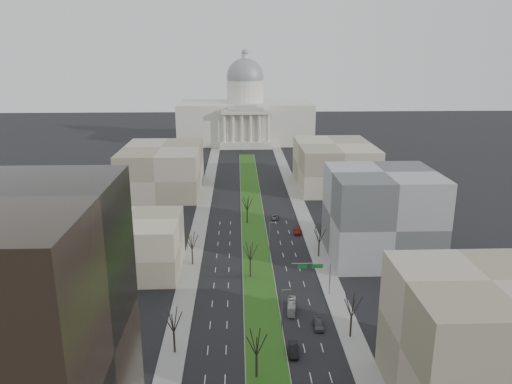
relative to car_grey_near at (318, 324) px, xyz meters
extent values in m
plane|color=black|center=(-11.37, 64.25, -0.84)|extent=(600.00, 600.00, 0.00)
cube|color=#999993|center=(-11.37, 63.25, -0.77)|extent=(8.00, 222.00, 0.15)
cube|color=#184512|center=(-11.37, 63.25, -0.67)|extent=(7.70, 221.70, 0.06)
cube|color=gray|center=(-28.87, 39.25, -0.77)|extent=(5.00, 330.00, 0.15)
cube|color=gray|center=(6.13, 39.25, -0.77)|extent=(5.00, 330.00, 0.15)
cube|color=beige|center=(-11.37, 214.25, 11.16)|extent=(80.00, 40.00, 24.00)
cube|color=beige|center=(-11.37, 191.25, 1.16)|extent=(30.00, 6.00, 4.00)
cube|color=beige|center=(-11.37, 191.25, 20.16)|extent=(28.00, 5.00, 2.50)
cube|color=beige|center=(-11.37, 191.25, 22.16)|extent=(20.00, 5.00, 1.80)
cube|color=beige|center=(-11.37, 191.25, 23.76)|extent=(12.00, 5.00, 1.60)
cylinder|color=beige|center=(-11.37, 214.25, 29.16)|extent=(22.00, 22.00, 14.00)
sphere|color=gray|center=(-11.37, 214.25, 38.16)|extent=(22.00, 22.00, 22.00)
cylinder|color=beige|center=(-11.37, 214.25, 49.16)|extent=(4.00, 4.00, 4.00)
sphere|color=gray|center=(-11.37, 214.25, 52.16)|extent=(4.00, 4.00, 4.00)
cylinder|color=beige|center=(-23.87, 191.25, 11.16)|extent=(2.00, 2.00, 16.00)
cylinder|color=beige|center=(-18.87, 191.25, 11.16)|extent=(2.00, 2.00, 16.00)
cylinder|color=beige|center=(-13.87, 191.25, 11.16)|extent=(2.00, 2.00, 16.00)
cylinder|color=beige|center=(-8.87, 191.25, 11.16)|extent=(2.00, 2.00, 16.00)
cylinder|color=beige|center=(-3.87, 191.25, 11.16)|extent=(2.00, 2.00, 16.00)
cylinder|color=beige|center=(1.13, 191.25, 11.16)|extent=(2.00, 2.00, 16.00)
cube|color=gray|center=(-44.37, 29.25, 6.16)|extent=(26.00, 22.00, 14.00)
cube|color=gray|center=(21.63, -23.75, 10.16)|extent=(26.00, 24.00, 22.00)
cube|color=#575A5C|center=(22.63, 36.25, 11.16)|extent=(28.00, 26.00, 24.00)
cube|color=gray|center=(-46.37, 104.25, 8.16)|extent=(30.00, 40.00, 18.00)
cube|color=gray|center=(23.63, 109.25, 8.16)|extent=(30.00, 40.00, 18.00)
cylinder|color=black|center=(-28.57, -7.75, 1.32)|extent=(0.40, 0.40, 4.32)
cylinder|color=black|center=(-28.57, 32.25, 1.27)|extent=(0.40, 0.40, 4.22)
cylinder|color=black|center=(5.83, -3.75, 1.37)|extent=(0.40, 0.40, 4.42)
cylinder|color=black|center=(5.83, 36.25, 1.17)|extent=(0.40, 0.40, 4.03)
cylinder|color=black|center=(-13.37, -15.75, 1.32)|extent=(0.40, 0.40, 4.32)
cylinder|color=black|center=(-13.37, 24.25, 1.32)|extent=(0.40, 0.40, 4.32)
cylinder|color=black|center=(-13.37, 64.25, 1.32)|extent=(0.40, 0.40, 4.32)
cylinder|color=gray|center=(-7.67, -0.75, 3.66)|extent=(0.20, 0.20, 9.00)
cylinder|color=gray|center=(-6.77, -0.75, 8.26)|extent=(1.80, 0.12, 0.12)
cylinder|color=gray|center=(-7.67, 39.25, 3.66)|extent=(0.20, 0.20, 9.00)
cylinder|color=gray|center=(-6.77, 39.25, 8.26)|extent=(1.80, 0.12, 0.12)
cylinder|color=gray|center=(4.83, 14.25, 3.16)|extent=(0.24, 0.24, 8.00)
cylinder|color=gray|center=(0.33, 14.25, 7.16)|extent=(9.00, 0.18, 0.18)
cube|color=#0C591E|center=(1.83, 14.33, 6.36)|extent=(2.60, 0.08, 1.00)
cube|color=#0C591E|center=(-1.67, 14.33, 6.36)|extent=(2.20, 0.08, 1.00)
imported|color=#474B4E|center=(0.00, 0.00, 0.00)|extent=(2.13, 5.00, 1.68)
imported|color=black|center=(-6.17, -8.89, 0.01)|extent=(2.07, 5.23, 1.70)
imported|color=maroon|center=(2.13, 54.62, -0.06)|extent=(2.86, 5.63, 1.56)
imported|color=#55575E|center=(-3.92, 68.39, -0.22)|extent=(2.66, 4.73, 1.25)
imported|color=silver|center=(-4.80, 7.10, 0.17)|extent=(2.56, 7.41, 2.02)
camera|label=1|loc=(-16.26, -90.58, 54.64)|focal=35.00mm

